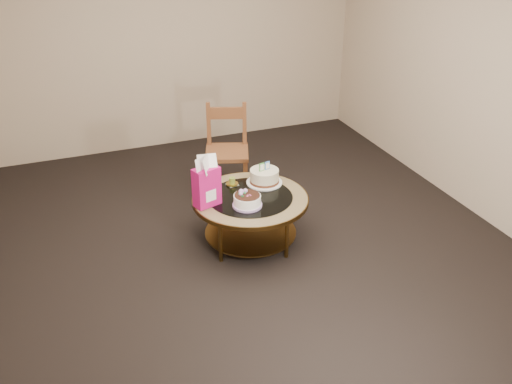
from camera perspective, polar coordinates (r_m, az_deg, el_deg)
name	(u,v)px	position (r m, az deg, el deg)	size (l,w,h in m)	color
ground	(251,241)	(5.20, -0.54, -4.91)	(5.00, 5.00, 0.00)	black
room_walls	(250,75)	(4.55, -0.63, 11.64)	(4.52, 5.02, 2.61)	tan
coffee_table	(250,205)	(5.00, -0.56, -1.27)	(1.02, 1.02, 0.46)	brown
decorated_cake	(247,201)	(4.80, -0.90, -0.90)	(0.25, 0.25, 0.15)	#B18ECA
cream_cake	(264,177)	(5.17, 0.84, 1.54)	(0.33, 0.33, 0.21)	white
gift_bag	(206,182)	(4.76, -4.98, 1.04)	(0.25, 0.21, 0.44)	#C91263
pillar_candle	(232,182)	(5.15, -2.40, 0.96)	(0.11, 0.11, 0.08)	#F0D663
dining_chair	(227,150)	(5.85, -2.92, 4.21)	(0.55, 0.55, 0.93)	brown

